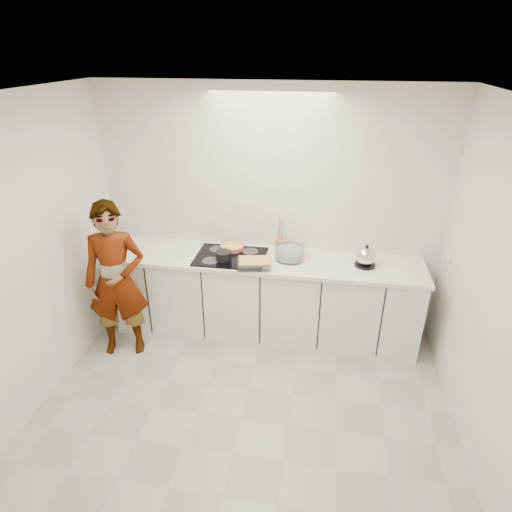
% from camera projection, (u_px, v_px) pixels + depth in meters
% --- Properties ---
extents(floor, '(3.60, 3.20, 0.00)m').
position_uv_depth(floor, '(242.00, 419.00, 3.68)').
color(floor, '#B2B2A9').
rests_on(floor, ground).
extents(ceiling, '(3.60, 3.20, 0.00)m').
position_uv_depth(ceiling, '(235.00, 100.00, 2.52)').
color(ceiling, white).
rests_on(ceiling, wall_back).
extents(wall_back, '(3.60, 0.00, 2.60)m').
position_uv_depth(wall_back, '(269.00, 212.00, 4.51)').
color(wall_back, silver).
rests_on(wall_back, ground).
extents(wall_front, '(3.60, 0.00, 2.60)m').
position_uv_depth(wall_front, '(158.00, 494.00, 1.69)').
color(wall_front, silver).
rests_on(wall_front, ground).
extents(wall_left, '(0.00, 3.20, 2.60)m').
position_uv_depth(wall_left, '(15.00, 270.00, 3.36)').
color(wall_left, silver).
rests_on(wall_left, ground).
extents(wall_right, '(0.02, 3.20, 2.60)m').
position_uv_depth(wall_right, '(503.00, 311.00, 2.85)').
color(wall_right, silver).
rests_on(wall_right, ground).
extents(base_cabinets, '(3.20, 0.58, 0.87)m').
position_uv_depth(base_cabinets, '(264.00, 298.00, 4.61)').
color(base_cabinets, white).
rests_on(base_cabinets, floor).
extents(countertop, '(3.24, 0.64, 0.04)m').
position_uv_depth(countertop, '(264.00, 260.00, 4.41)').
color(countertop, white).
rests_on(countertop, base_cabinets).
extents(hob, '(0.72, 0.54, 0.01)m').
position_uv_depth(hob, '(231.00, 256.00, 4.43)').
color(hob, black).
rests_on(hob, countertop).
extents(tart_dish, '(0.26, 0.26, 0.04)m').
position_uv_depth(tart_dish, '(232.00, 247.00, 4.58)').
color(tart_dish, '#BC523E').
rests_on(tart_dish, hob).
extents(saucepan, '(0.18, 0.18, 0.15)m').
position_uv_depth(saucepan, '(224.00, 256.00, 4.34)').
color(saucepan, black).
rests_on(saucepan, hob).
extents(baking_dish, '(0.37, 0.30, 0.06)m').
position_uv_depth(baking_dish, '(254.00, 263.00, 4.22)').
color(baking_dish, silver).
rests_on(baking_dish, hob).
extents(mixing_bowl, '(0.39, 0.39, 0.14)m').
position_uv_depth(mixing_bowl, '(290.00, 253.00, 4.37)').
color(mixing_bowl, silver).
rests_on(mixing_bowl, countertop).
extents(tea_towel, '(0.25, 0.18, 0.04)m').
position_uv_depth(tea_towel, '(298.00, 257.00, 4.40)').
color(tea_towel, white).
rests_on(tea_towel, countertop).
extents(kettle, '(0.21, 0.21, 0.23)m').
position_uv_depth(kettle, '(366.00, 257.00, 4.22)').
color(kettle, black).
rests_on(kettle, countertop).
extents(utensil_crock, '(0.11, 0.11, 0.13)m').
position_uv_depth(utensil_crock, '(281.00, 245.00, 4.54)').
color(utensil_crock, '#DC5C27').
rests_on(utensil_crock, countertop).
extents(cook, '(0.67, 0.53, 1.63)m').
position_uv_depth(cook, '(116.00, 281.00, 4.18)').
color(cook, white).
rests_on(cook, floor).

